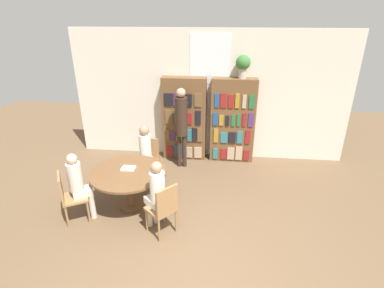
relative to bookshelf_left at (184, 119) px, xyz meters
The scene contains 14 objects.
ground_plane 3.88m from the bookshelf_left, 81.30° to the right, with size 16.00×16.00×0.00m, color brown.
wall_back 0.80m from the bookshelf_left, 18.95° to the left, with size 6.40×0.07×3.00m.
bookshelf_left is the anchor object (origin of this frame).
bookshelf_right 1.14m from the bookshelf_left, ahead, with size 1.02×0.34×1.97m.
flower_vase 1.82m from the bookshelf_left, ahead, with size 0.31×0.31×0.50m.
reading_table 2.31m from the bookshelf_left, 108.15° to the right, with size 1.35×1.35×0.73m.
chair_near_camera 3.15m from the bookshelf_left, 120.60° to the right, with size 0.55×0.55×0.91m.
chair_left_side 1.40m from the bookshelf_left, 117.71° to the right, with size 0.44×0.44×0.91m.
chair_far_side 2.89m from the bookshelf_left, 89.11° to the right, with size 0.56×0.56×0.91m.
seated_reader_left 1.51m from the bookshelf_left, 115.06° to the right, with size 0.27×0.37×1.27m.
seated_reader_right 2.74m from the bookshelf_left, 91.98° to the right, with size 0.40×0.39×1.25m.
seated_reader_back 2.97m from the bookshelf_left, 118.84° to the right, with size 0.39×0.36×1.24m.
librarian_standing 0.52m from the bookshelf_left, 89.75° to the right, with size 0.27×0.54×1.84m.
open_book_on_table 2.22m from the bookshelf_left, 109.56° to the right, with size 0.24×0.18×0.03m.
Camera 1 is at (0.34, -2.94, 3.31)m, focal length 28.00 mm.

